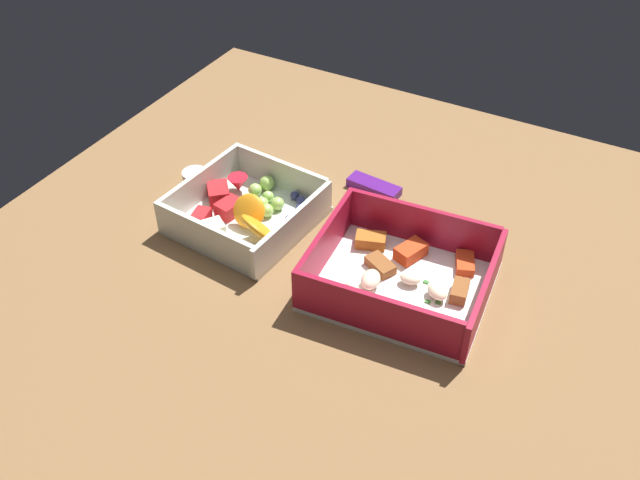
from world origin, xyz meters
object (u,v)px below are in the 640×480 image
object	(u,v)px
fruit_bowl	(246,211)
paper_cup_liner	(195,178)
candy_bar	(374,187)
pasta_container	(402,275)

from	to	relation	value
fruit_bowl	paper_cup_liner	size ratio (longest dim) A/B	5.14
candy_bar	paper_cup_liner	xyz separation A→B (cm)	(-20.96, -9.93, 0.37)
candy_bar	paper_cup_liner	distance (cm)	23.20
pasta_container	fruit_bowl	world-z (taller)	pasta_container
fruit_bowl	pasta_container	bearing A→B (deg)	-3.40
pasta_container	candy_bar	xyz separation A→B (cm)	(-10.20, 14.49, -1.12)
fruit_bowl	paper_cup_liner	xyz separation A→B (cm)	(-10.18, 3.31, -0.73)
candy_bar	pasta_container	bearing A→B (deg)	-54.87
fruit_bowl	paper_cup_liner	world-z (taller)	fruit_bowl
pasta_container	paper_cup_liner	world-z (taller)	pasta_container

